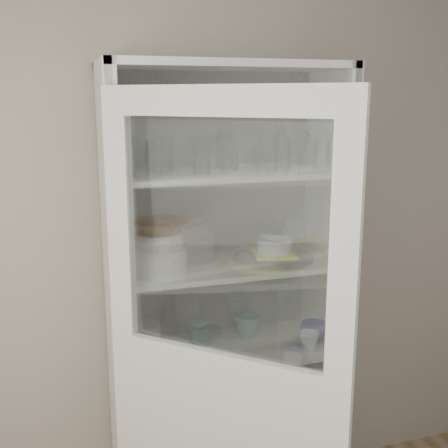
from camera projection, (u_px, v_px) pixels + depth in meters
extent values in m
cube|color=#B6A897|center=(168.00, 244.00, 2.58)|extent=(3.60, 0.02, 2.60)
cube|color=silver|center=(113.00, 320.00, 2.35)|extent=(0.03, 0.45, 2.10)
cube|color=silver|center=(323.00, 296.00, 2.63)|extent=(0.03, 0.45, 2.10)
cube|color=slate|center=(211.00, 292.00, 2.68)|extent=(1.00, 0.03, 2.10)
cube|color=silver|center=(224.00, 65.00, 2.26)|extent=(1.00, 0.45, 0.03)
cube|color=white|center=(225.00, 430.00, 2.60)|extent=(0.94, 0.42, 0.02)
cube|color=white|center=(225.00, 350.00, 2.52)|extent=(0.94, 0.42, 0.02)
cube|color=white|center=(225.00, 265.00, 2.43)|extent=(0.94, 0.42, 0.02)
cube|color=white|center=(225.00, 173.00, 2.34)|extent=(0.94, 0.42, 0.02)
cube|color=silver|center=(223.00, 101.00, 1.74)|extent=(0.69, 0.64, 0.10)
cube|color=silver|center=(121.00, 228.00, 2.01)|extent=(0.09, 0.09, 0.80)
cube|color=silver|center=(345.00, 255.00, 1.67)|extent=(0.09, 0.09, 0.80)
cube|color=silver|center=(223.00, 241.00, 1.84)|extent=(0.54, 0.50, 0.78)
cylinder|color=silver|center=(140.00, 159.00, 2.12)|extent=(0.09, 0.09, 0.14)
cylinder|color=silver|center=(162.00, 161.00, 2.10)|extent=(0.08, 0.08, 0.13)
cylinder|color=silver|center=(202.00, 158.00, 2.17)|extent=(0.09, 0.09, 0.14)
cylinder|color=silver|center=(261.00, 158.00, 2.22)|extent=(0.08, 0.08, 0.13)
cylinder|color=silver|center=(230.00, 159.00, 2.21)|extent=(0.06, 0.06, 0.12)
cylinder|color=silver|center=(282.00, 155.00, 2.28)|extent=(0.07, 0.07, 0.14)
cylinder|color=silver|center=(322.00, 156.00, 2.30)|extent=(0.07, 0.07, 0.13)
cylinder|color=silver|center=(125.00, 159.00, 2.22)|extent=(0.08, 0.08, 0.12)
cylinder|color=silver|center=(145.00, 156.00, 2.25)|extent=(0.07, 0.07, 0.14)
cylinder|color=silver|center=(166.00, 155.00, 2.27)|extent=(0.08, 0.08, 0.14)
cylinder|color=silver|center=(159.00, 260.00, 2.27)|extent=(0.23, 0.23, 0.11)
cylinder|color=silver|center=(135.00, 257.00, 2.41)|extent=(0.20, 0.20, 0.06)
cylinder|color=beige|center=(159.00, 240.00, 2.25)|extent=(0.23, 0.23, 0.06)
imported|color=brown|center=(159.00, 226.00, 2.24)|extent=(0.24, 0.24, 0.05)
cylinder|color=silver|center=(274.00, 257.00, 2.47)|extent=(0.37, 0.37, 0.02)
cube|color=yellow|center=(274.00, 254.00, 2.47)|extent=(0.21, 0.21, 0.01)
cylinder|color=silver|center=(274.00, 245.00, 2.46)|extent=(0.17, 0.17, 0.07)
cylinder|color=#A7B8BB|center=(275.00, 245.00, 2.48)|extent=(0.13, 0.13, 0.12)
imported|color=navy|center=(313.00, 332.00, 2.58)|extent=(0.16, 0.16, 0.09)
imported|color=#267477|center=(247.00, 326.00, 2.62)|extent=(0.15, 0.15, 0.11)
imported|color=silver|center=(309.00, 341.00, 2.49)|extent=(0.11, 0.11, 0.08)
cylinder|color=#267477|center=(200.00, 336.00, 2.54)|extent=(0.09, 0.09, 0.09)
ellipsoid|color=#267477|center=(200.00, 325.00, 2.53)|extent=(0.09, 0.09, 0.02)
cylinder|color=#ACABC0|center=(175.00, 361.00, 2.36)|extent=(0.09, 0.09, 0.04)
cylinder|color=silver|center=(148.00, 339.00, 2.45)|extent=(0.13, 0.13, 0.14)
imported|color=beige|center=(225.00, 417.00, 2.62)|extent=(0.26, 0.26, 0.07)
cube|color=gray|center=(271.00, 415.00, 2.65)|extent=(0.24, 0.21, 0.06)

